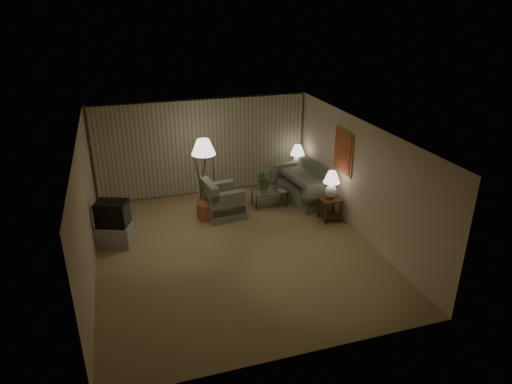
% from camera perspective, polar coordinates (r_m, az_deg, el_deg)
% --- Properties ---
extents(ground, '(7.00, 7.00, 0.00)m').
position_cam_1_polar(ground, '(10.36, -2.62, -7.07)').
color(ground, '#9A8255').
rests_on(ground, ground).
extents(room_shell, '(6.04, 7.02, 2.72)m').
position_cam_1_polar(room_shell, '(10.98, -4.70, 4.73)').
color(room_shell, beige).
rests_on(room_shell, ground).
extents(sofa, '(2.08, 1.41, 0.82)m').
position_cam_1_polar(sofa, '(12.64, 5.96, 0.75)').
color(sofa, gray).
rests_on(sofa, ground).
extents(armchair, '(1.14, 1.10, 0.78)m').
position_cam_1_polar(armchair, '(11.67, -4.18, -1.25)').
color(armchair, gray).
rests_on(armchair, ground).
extents(side_table_near, '(0.52, 0.52, 0.60)m').
position_cam_1_polar(side_table_near, '(11.58, 9.23, -1.62)').
color(side_table_near, '#391C0F').
rests_on(side_table_near, ground).
extents(side_table_far, '(0.47, 0.39, 0.60)m').
position_cam_1_polar(side_table_far, '(13.44, 5.11, 2.13)').
color(side_table_far, '#391C0F').
rests_on(side_table_far, ground).
extents(table_lamp_near, '(0.41, 0.41, 0.71)m').
position_cam_1_polar(table_lamp_near, '(11.34, 9.43, 1.19)').
color(table_lamp_near, silver).
rests_on(table_lamp_near, side_table_near).
extents(table_lamp_far, '(0.41, 0.41, 0.71)m').
position_cam_1_polar(table_lamp_far, '(13.23, 5.21, 4.66)').
color(table_lamp_far, silver).
rests_on(table_lamp_far, side_table_far).
extents(coffee_table, '(1.00, 0.55, 0.41)m').
position_cam_1_polar(coffee_table, '(12.26, 1.69, -0.54)').
color(coffee_table, silver).
rests_on(coffee_table, ground).
extents(tv_cabinet, '(1.10, 1.01, 0.50)m').
position_cam_1_polar(tv_cabinet, '(10.87, -17.19, -5.12)').
color(tv_cabinet, '#A6A6A9').
rests_on(tv_cabinet, ground).
extents(crt_tv, '(1.00, 0.94, 0.57)m').
position_cam_1_polar(crt_tv, '(10.63, -17.53, -2.57)').
color(crt_tv, black).
rests_on(crt_tv, tv_cabinet).
extents(floor_lamp, '(0.62, 0.62, 1.91)m').
position_cam_1_polar(floor_lamp, '(11.89, -6.45, 2.33)').
color(floor_lamp, '#391C0F').
rests_on(floor_lamp, ground).
extents(ottoman, '(0.82, 0.82, 0.43)m').
position_cam_1_polar(ottoman, '(11.71, -5.83, -2.20)').
color(ottoman, brown).
rests_on(ottoman, ground).
extents(vase, '(0.17, 0.17, 0.14)m').
position_cam_1_polar(vase, '(12.13, 1.03, 0.29)').
color(vase, silver).
rests_on(vase, coffee_table).
extents(flowers, '(0.57, 0.53, 0.53)m').
position_cam_1_polar(flowers, '(12.00, 1.04, 1.77)').
color(flowers, '#496F31').
rests_on(flowers, vase).
extents(book, '(0.25, 0.29, 0.02)m').
position_cam_1_polar(book, '(12.19, 2.96, 0.06)').
color(book, olive).
rests_on(book, coffee_table).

